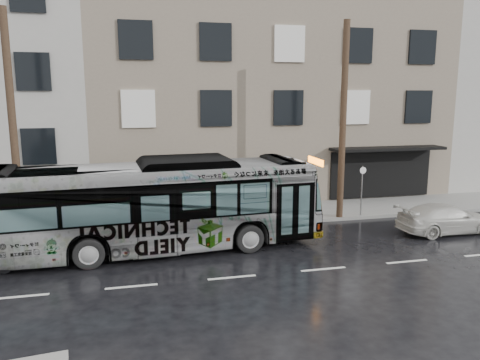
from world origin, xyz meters
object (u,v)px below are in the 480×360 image
at_px(utility_pole_rear, 13,126).
at_px(bus, 155,205).
at_px(sign_post, 362,191).
at_px(white_sedan, 446,218).
at_px(utility_pole_front, 343,122).

xyz_separation_m(utility_pole_rear, bus, (5.26, -2.47, -2.89)).
distance_m(sign_post, white_sedan, 3.92).
height_order(sign_post, white_sedan, sign_post).
relative_size(utility_pole_rear, bus, 0.71).
distance_m(utility_pole_front, white_sedan, 6.14).
height_order(sign_post, bus, bus).
height_order(utility_pole_front, utility_pole_rear, same).
bearing_deg(white_sedan, sign_post, 38.03).
distance_m(utility_pole_front, bus, 9.53).
relative_size(utility_pole_front, sign_post, 3.75).
bearing_deg(white_sedan, bus, 86.07).
distance_m(utility_pole_front, utility_pole_rear, 14.00).
height_order(utility_pole_front, white_sedan, utility_pole_front).
bearing_deg(bus, utility_pole_front, -77.99).
xyz_separation_m(utility_pole_rear, sign_post, (15.10, 0.00, -3.30)).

